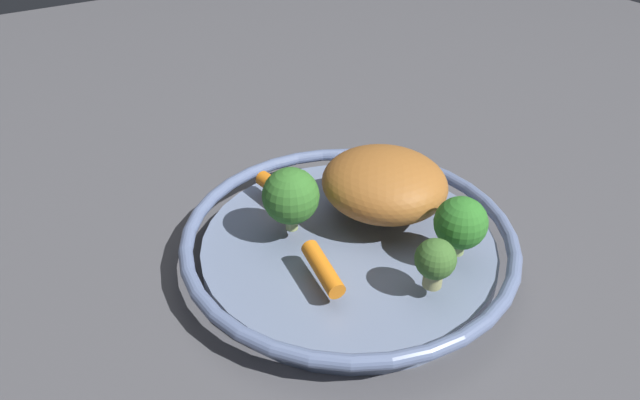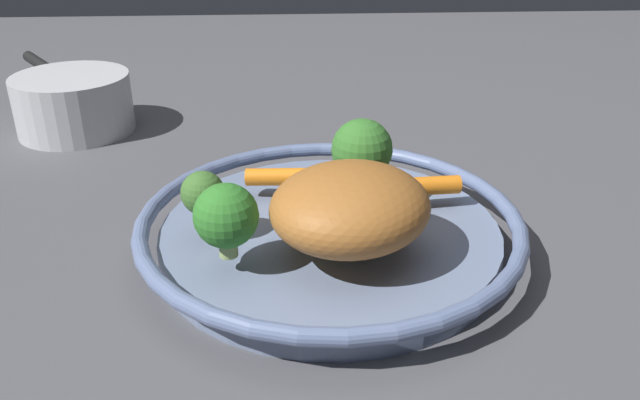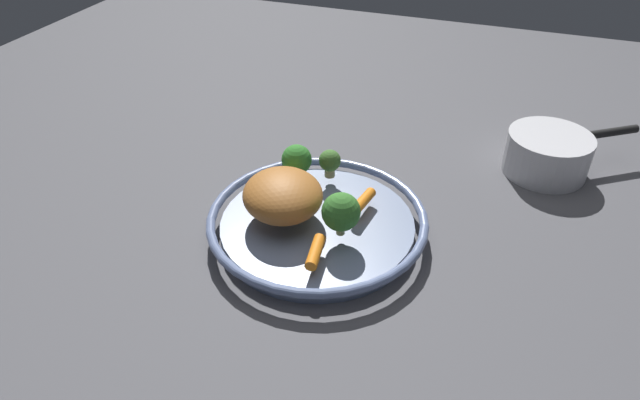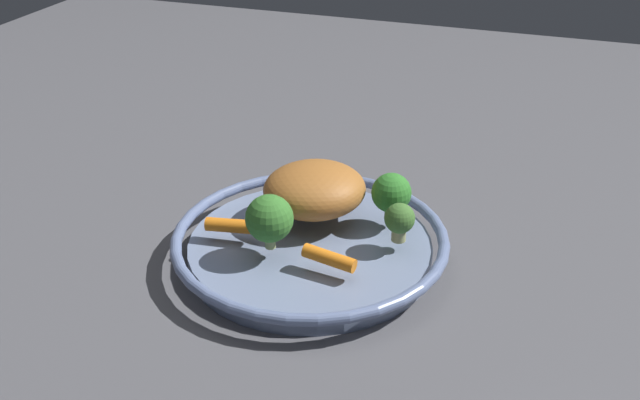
% 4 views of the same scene
% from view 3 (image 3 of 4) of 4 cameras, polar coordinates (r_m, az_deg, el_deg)
% --- Properties ---
extents(ground_plane, '(2.29, 2.29, 0.00)m').
position_cam_3_polar(ground_plane, '(0.92, -0.26, -3.49)').
color(ground_plane, '#4C4C51').
extents(serving_bowl, '(0.35, 0.35, 0.04)m').
position_cam_3_polar(serving_bowl, '(0.90, -0.26, -2.41)').
color(serving_bowl, slate).
rests_on(serving_bowl, ground_plane).
extents(roast_chicken_piece, '(0.18, 0.18, 0.07)m').
position_cam_3_polar(roast_chicken_piece, '(0.88, -3.81, 0.51)').
color(roast_chicken_piece, '#A4632A').
rests_on(roast_chicken_piece, serving_bowl).
extents(baby_carrot_center, '(0.03, 0.07, 0.02)m').
position_cam_3_polar(baby_carrot_center, '(0.91, 4.39, -0.14)').
color(baby_carrot_center, orange).
rests_on(baby_carrot_center, serving_bowl).
extents(baby_carrot_right, '(0.03, 0.06, 0.02)m').
position_cam_3_polar(baby_carrot_right, '(0.81, -0.47, -5.30)').
color(baby_carrot_right, orange).
rests_on(baby_carrot_right, serving_bowl).
extents(broccoli_floret_small, '(0.06, 0.06, 0.07)m').
position_cam_3_polar(broccoli_floret_small, '(0.83, 2.15, -1.24)').
color(broccoli_floret_small, '#99A766').
rests_on(broccoli_floret_small, serving_bowl).
extents(broccoli_floret_large, '(0.04, 0.04, 0.05)m').
position_cam_3_polar(broccoli_floret_large, '(0.97, 1.01, 3.93)').
color(broccoli_floret_large, tan).
rests_on(broccoli_floret_large, serving_bowl).
extents(broccoli_floret_edge, '(0.05, 0.05, 0.06)m').
position_cam_3_polar(broccoli_floret_edge, '(0.96, -2.39, 4.09)').
color(broccoli_floret_edge, '#95AC66').
rests_on(broccoli_floret_edge, serving_bowl).
extents(saucepan, '(0.23, 0.19, 0.08)m').
position_cam_3_polar(saucepan, '(1.13, 22.18, 4.40)').
color(saucepan, silver).
rests_on(saucepan, ground_plane).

